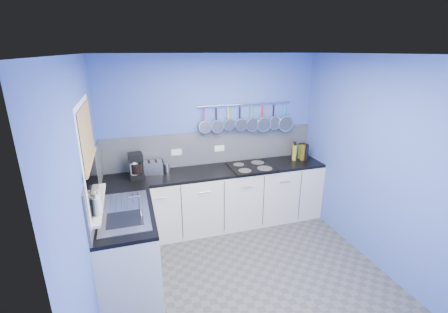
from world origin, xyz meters
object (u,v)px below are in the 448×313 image
soap_bottle_b (99,198)px  toaster (153,167)px  soap_bottle_a (97,203)px  paper_towel (135,170)px  coffee_maker (136,166)px  canister (167,168)px  hob (251,167)px

soap_bottle_b → toaster: size_ratio=0.63×
soap_bottle_a → paper_towel: size_ratio=0.96×
soap_bottle_b → coffee_maker: coffee_maker is taller
soap_bottle_b → toaster: bearing=60.7°
soap_bottle_b → canister: bearing=54.0°
paper_towel → toaster: 0.28m
soap_bottle_a → canister: size_ratio=1.95×
paper_towel → toaster: (0.25, 0.12, -0.04)m
paper_towel → coffee_maker: bearing=35.7°
toaster → coffee_maker: bearing=-149.4°
soap_bottle_b → canister: (0.81, 1.12, -0.17)m
canister → hob: 1.23m
coffee_maker → hob: coffee_maker is taller
paper_towel → canister: paper_towel is taller
canister → coffee_maker: bearing=-165.1°
soap_bottle_a → toaster: bearing=64.5°
coffee_maker → hob: size_ratio=0.54×
soap_bottle_b → coffee_maker: (0.40, 1.01, -0.07)m
paper_towel → soap_bottle_a: bearing=-107.5°
hob → coffee_maker: bearing=177.2°
soap_bottle_a → paper_towel: bearing=72.5°
soap_bottle_b → coffee_maker: 1.09m
soap_bottle_b → canister: size_ratio=1.40×
coffee_maker → canister: bearing=10.5°
coffee_maker → toaster: 0.26m
canister → toaster: bearing=-176.0°
hob → soap_bottle_b: bearing=-155.4°
soap_bottle_b → hob: (2.03, 0.93, -0.23)m
soap_bottle_a → toaster: (0.62, 1.30, -0.18)m
soap_bottle_a → coffee_maker: bearing=71.6°
soap_bottle_b → hob: soap_bottle_b is taller
coffee_maker → hob: 1.64m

